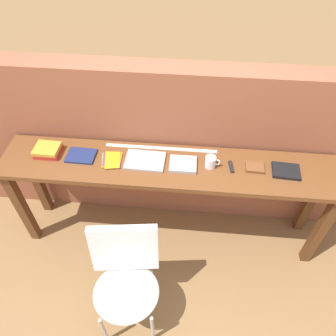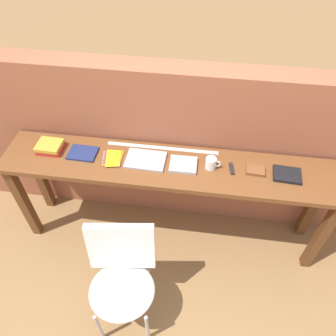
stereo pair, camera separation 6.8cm
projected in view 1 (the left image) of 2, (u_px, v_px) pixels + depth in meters
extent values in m
plane|color=olive|center=(165.00, 261.00, 2.81)|extent=(40.00, 40.00, 0.00)
cube|color=#935138|center=(172.00, 147.00, 2.71)|extent=(6.00, 0.20, 1.48)
cube|color=brown|center=(169.00, 167.00, 2.39)|extent=(2.50, 0.44, 0.04)
cube|color=#5B341A|center=(22.00, 208.00, 2.68)|extent=(0.07, 0.07, 0.84)
cube|color=#5B341A|center=(320.00, 231.00, 2.53)|extent=(0.07, 0.07, 0.84)
cube|color=#5B341A|center=(37.00, 179.00, 2.90)|extent=(0.07, 0.07, 0.84)
cube|color=#5B341A|center=(311.00, 199.00, 2.75)|extent=(0.07, 0.07, 0.84)
ellipsoid|color=white|center=(126.00, 292.00, 2.17)|extent=(0.49, 0.47, 0.08)
cube|color=white|center=(124.00, 248.00, 2.13)|extent=(0.45, 0.16, 0.40)
cylinder|color=#B2B2B7|center=(104.00, 330.00, 2.24)|extent=(0.02, 0.02, 0.41)
cylinder|color=#B2B2B7|center=(152.00, 329.00, 2.24)|extent=(0.02, 0.02, 0.41)
cylinder|color=#B2B2B7|center=(108.00, 286.00, 2.45)|extent=(0.02, 0.02, 0.41)
cylinder|color=#B2B2B7|center=(152.00, 284.00, 2.46)|extent=(0.02, 0.02, 0.41)
cube|color=red|center=(48.00, 152.00, 2.45)|extent=(0.18, 0.15, 0.03)
cube|color=gold|center=(47.00, 149.00, 2.43)|extent=(0.19, 0.16, 0.03)
cube|color=navy|center=(81.00, 156.00, 2.43)|extent=(0.21, 0.16, 0.02)
cube|color=purple|center=(113.00, 161.00, 2.40)|extent=(0.13, 0.16, 0.00)
cube|color=green|center=(109.00, 159.00, 2.41)|extent=(0.13, 0.16, 0.00)
cube|color=orange|center=(112.00, 160.00, 2.40)|extent=(0.13, 0.17, 0.00)
cube|color=#E5334C|center=(111.00, 159.00, 2.40)|extent=(0.15, 0.16, 0.00)
cube|color=yellow|center=(112.00, 160.00, 2.39)|extent=(0.13, 0.18, 0.00)
cube|color=#9E9EA3|center=(145.00, 161.00, 2.40)|extent=(0.29, 0.21, 0.02)
cube|color=#9E9EA3|center=(183.00, 164.00, 2.37)|extent=(0.20, 0.17, 0.03)
cylinder|color=white|center=(210.00, 162.00, 2.34)|extent=(0.08, 0.08, 0.09)
torus|color=white|center=(217.00, 162.00, 2.33)|extent=(0.06, 0.01, 0.06)
cube|color=black|center=(231.00, 167.00, 2.36)|extent=(0.04, 0.11, 0.02)
cube|color=brown|center=(255.00, 167.00, 2.35)|extent=(0.14, 0.11, 0.02)
cube|color=black|center=(286.00, 171.00, 2.32)|extent=(0.20, 0.16, 0.02)
cube|color=silver|center=(161.00, 148.00, 2.50)|extent=(0.85, 0.03, 0.00)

